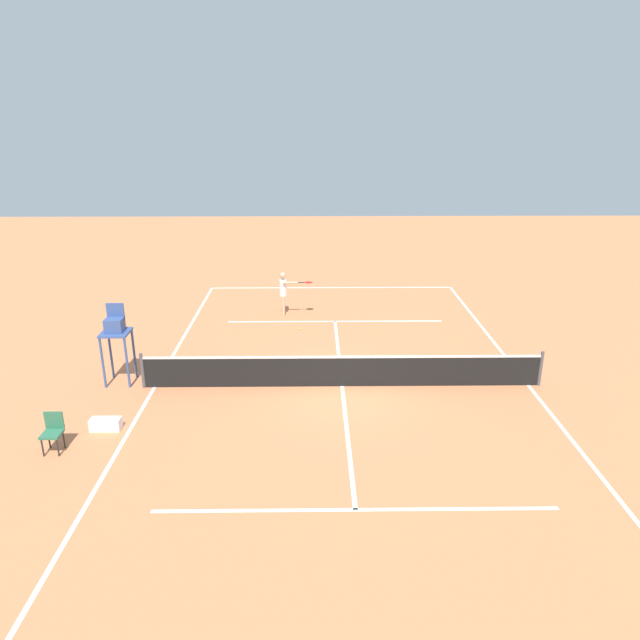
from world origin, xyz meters
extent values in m
plane|color=#D37A4C|center=(0.00, 0.00, 0.00)|extent=(60.00, 60.00, 0.00)
cube|color=white|center=(0.00, -10.21, 0.00)|extent=(10.99, 0.10, 0.01)
cube|color=white|center=(-5.50, 0.00, 0.00)|extent=(0.10, 20.42, 0.01)
cube|color=white|center=(5.50, 0.00, 0.00)|extent=(0.10, 20.42, 0.01)
cube|color=white|center=(0.00, -5.61, 0.00)|extent=(8.25, 0.10, 0.01)
cube|color=white|center=(0.00, 5.61, 0.00)|extent=(8.25, 0.10, 0.01)
cube|color=white|center=(0.00, 0.00, 0.00)|extent=(0.10, 11.23, 0.01)
cylinder|color=#4C4C51|center=(-5.80, 0.00, 0.54)|extent=(0.10, 0.10, 1.07)
cylinder|color=#4C4C51|center=(5.80, 0.00, 0.54)|extent=(0.10, 0.10, 1.07)
cube|color=black|center=(0.00, 0.00, 0.46)|extent=(11.59, 0.03, 0.91)
cube|color=white|center=(0.00, 0.00, 0.93)|extent=(11.59, 0.04, 0.06)
cylinder|color=#D8A884|center=(2.03, -6.47, 0.41)|extent=(0.12, 0.12, 0.82)
cylinder|color=#D8A884|center=(2.01, -6.27, 0.41)|extent=(0.12, 0.12, 0.82)
cylinder|color=white|center=(2.02, -6.37, 1.14)|extent=(0.28, 0.28, 0.64)
sphere|color=#D8A884|center=(2.02, -6.37, 1.64)|extent=(0.23, 0.23, 0.23)
cylinder|color=#D8A884|center=(2.03, -6.55, 1.17)|extent=(0.09, 0.09, 0.57)
cylinder|color=#D8A884|center=(1.72, -6.20, 1.39)|extent=(0.57, 0.13, 0.09)
cylinder|color=black|center=(1.31, -6.23, 1.39)|extent=(0.26, 0.05, 0.04)
ellipsoid|color=red|center=(1.02, -6.25, 1.39)|extent=(0.34, 0.30, 0.04)
sphere|color=#CCE033|center=(1.36, -4.76, 0.03)|extent=(0.07, 0.07, 0.07)
cylinder|color=#38518C|center=(6.22, -0.01, 0.78)|extent=(0.07, 0.07, 1.55)
cylinder|color=#38518C|center=(6.92, -0.01, 0.78)|extent=(0.07, 0.07, 1.55)
cylinder|color=#38518C|center=(6.22, -0.71, 0.78)|extent=(0.07, 0.07, 1.55)
cylinder|color=#38518C|center=(6.92, -0.71, 0.78)|extent=(0.07, 0.07, 1.55)
cube|color=#38518C|center=(6.57, -0.36, 1.58)|extent=(0.80, 0.80, 0.06)
cube|color=#38518C|center=(6.57, -0.36, 1.81)|extent=(0.50, 0.44, 0.40)
cube|color=#38518C|center=(6.57, -0.56, 2.16)|extent=(0.50, 0.06, 0.50)
cylinder|color=#262626|center=(6.79, 3.59, 0.23)|extent=(0.04, 0.04, 0.45)
cylinder|color=#262626|center=(7.15, 3.59, 0.23)|extent=(0.04, 0.04, 0.45)
cylinder|color=#262626|center=(6.79, 3.24, 0.23)|extent=(0.04, 0.04, 0.45)
cylinder|color=#262626|center=(7.15, 3.24, 0.23)|extent=(0.04, 0.04, 0.45)
cube|color=#2D6B4C|center=(6.97, 3.41, 0.48)|extent=(0.44, 0.44, 0.06)
cube|color=#2D6B4C|center=(6.97, 3.19, 0.73)|extent=(0.44, 0.04, 0.44)
cube|color=white|center=(6.10, 2.39, 0.15)|extent=(0.76, 0.32, 0.30)
camera|label=1|loc=(0.83, 15.23, 7.52)|focal=32.28mm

